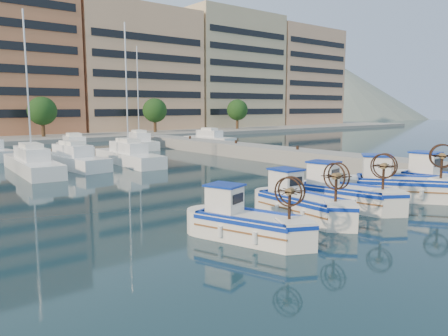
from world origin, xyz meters
TOP-DOWN VIEW (x-y plane):
  - ground at (0.00, 0.00)m, footprint 300.00×300.00m
  - quay at (13.00, 8.00)m, footprint 3.00×60.00m
  - waterfront at (9.23, 65.04)m, footprint 180.00×40.00m
  - hill_east at (140.00, 110.00)m, footprint 160.00×160.00m
  - yacht_marina at (-3.64, 27.59)m, footprint 40.47×22.20m
  - fishing_boat_a at (-4.53, 0.74)m, footprint 2.70×4.05m
  - fishing_boat_b at (-0.68, 1.50)m, footprint 1.83×4.20m
  - fishing_boat_c at (2.35, 1.63)m, footprint 2.64×4.49m
  - fishing_boat_d at (6.19, 1.03)m, footprint 4.21×4.69m
  - fishing_boat_e at (9.24, 0.08)m, footprint 2.33×4.73m

SIDE VIEW (x-z plane):
  - ground at x=0.00m, z-range 0.00..0.00m
  - hill_east at x=140.00m, z-range -25.00..25.00m
  - yacht_marina at x=-3.64m, z-range -5.22..6.28m
  - quay at x=13.00m, z-range 0.00..1.20m
  - fishing_boat_a at x=-4.53m, z-range -0.55..1.90m
  - fishing_boat_b at x=-0.68m, z-range -0.58..2.02m
  - fishing_boat_c at x=2.35m, z-range -0.61..2.11m
  - fishing_boat_e at x=9.24m, z-range -0.65..2.24m
  - fishing_boat_d at x=6.19m, z-range -0.65..2.26m
  - waterfront at x=9.23m, z-range -1.70..23.90m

